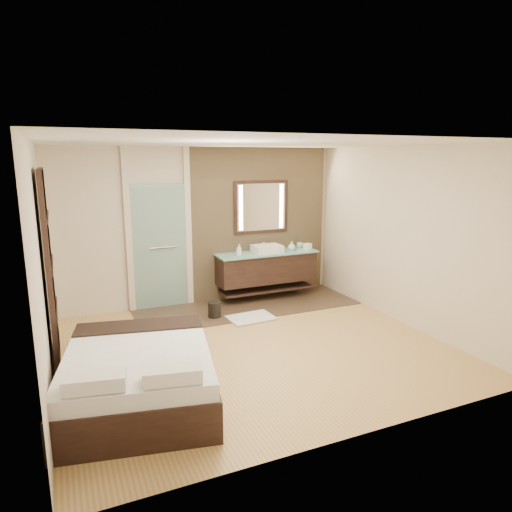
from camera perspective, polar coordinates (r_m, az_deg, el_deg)
name	(u,v)px	position (r m, az deg, el deg)	size (l,w,h in m)	color
floor	(253,347)	(6.32, -0.40, -11.30)	(5.00, 5.00, 0.00)	#AF8649
tile_strip	(248,306)	(7.92, -1.02, -6.33)	(3.80, 1.30, 0.01)	#3A2D20
stone_wall	(260,223)	(8.35, 0.49, 4.13)	(2.60, 0.08, 2.70)	#9E815A
vanity	(266,267)	(8.23, 1.32, -1.44)	(1.85, 0.55, 0.88)	black
mirror_unit	(261,207)	(8.26, 0.65, 6.15)	(1.06, 0.04, 0.96)	black
frosted_door	(160,242)	(7.81, -11.97, 1.77)	(1.10, 0.12, 2.70)	#BAECE1
shoji_partition	(50,268)	(6.07, -24.39, -1.39)	(0.06, 1.20, 2.40)	black
bed	(139,376)	(5.06, -14.42, -14.28)	(1.83, 2.12, 0.72)	black
bath_mat	(251,318)	(7.35, -0.62, -7.71)	(0.72, 0.50, 0.02)	silver
waste_bin	(214,310)	(7.40, -5.22, -6.72)	(0.21, 0.21, 0.26)	black
tissue_box	(307,246)	(8.50, 6.45, 1.23)	(0.12, 0.12, 0.10)	white
soap_bottle_a	(239,250)	(7.87, -2.13, 0.79)	(0.08, 0.08, 0.20)	white
soap_bottle_b	(239,251)	(7.92, -2.16, 0.69)	(0.07, 0.07, 0.15)	#B2B2B2
soap_bottle_c	(292,246)	(8.30, 4.49, 1.25)	(0.13, 0.13, 0.17)	silver
cup	(300,245)	(8.61, 5.53, 1.37)	(0.12, 0.12, 0.09)	silver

